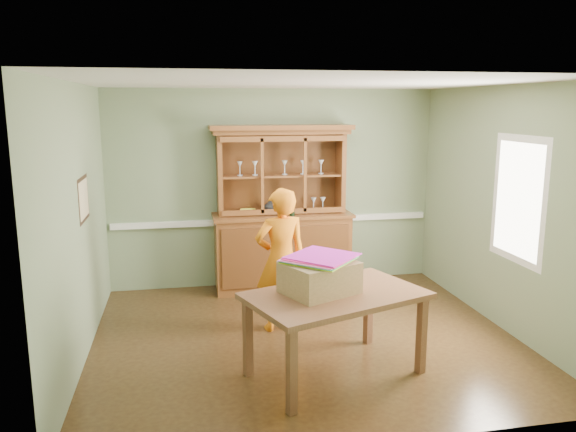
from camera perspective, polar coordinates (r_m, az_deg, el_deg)
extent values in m
plane|color=#4E3519|center=(6.23, 1.73, -12.26)|extent=(4.50, 4.50, 0.00)
plane|color=white|center=(5.72, 1.89, 13.39)|extent=(4.50, 4.50, 0.00)
plane|color=gray|center=(7.76, -1.44, 2.82)|extent=(4.50, 0.00, 4.50)
plane|color=gray|center=(5.78, -20.53, -0.81)|extent=(0.00, 4.00, 4.00)
plane|color=gray|center=(6.69, 20.97, 0.71)|extent=(0.00, 4.00, 4.00)
plane|color=gray|center=(3.96, 8.19, -5.53)|extent=(4.50, 0.00, 4.50)
cube|color=white|center=(7.82, -1.39, -0.47)|extent=(4.41, 0.05, 0.08)
cube|color=#312013|center=(6.03, -20.02, 1.64)|extent=(0.03, 0.60, 0.46)
cube|color=beige|center=(6.03, -19.96, 1.64)|extent=(0.01, 0.52, 0.38)
cube|color=white|center=(6.40, 22.31, 1.54)|extent=(0.03, 0.96, 1.36)
cube|color=white|center=(6.40, 22.27, 1.54)|extent=(0.01, 0.80, 1.20)
cube|color=brown|center=(7.68, -0.58, -3.72)|extent=(1.81, 0.55, 1.01)
cube|color=brown|center=(7.55, -0.58, 0.10)|extent=(1.87, 0.61, 0.04)
cube|color=brown|center=(7.73, -0.94, 4.47)|extent=(1.71, 0.04, 1.06)
cube|color=brown|center=(7.46, -6.99, 4.14)|extent=(0.06, 0.38, 1.06)
cube|color=brown|center=(7.75, 5.32, 4.44)|extent=(0.06, 0.38, 1.06)
cube|color=brown|center=(7.51, -0.73, 8.55)|extent=(1.81, 0.44, 0.06)
cube|color=brown|center=(7.49, -0.70, 9.01)|extent=(1.89, 0.48, 0.06)
cube|color=brown|center=(7.56, -0.72, 4.13)|extent=(1.59, 0.33, 0.03)
imported|color=#B2B2B7|center=(7.60, -1.83, 1.05)|extent=(0.18, 0.18, 0.19)
imported|color=yellow|center=(7.57, -4.08, 0.46)|extent=(0.22, 0.22, 0.05)
cylinder|color=black|center=(7.38, 0.42, 1.26)|extent=(0.07, 0.07, 0.32)
cube|color=brown|center=(5.20, 4.88, -8.08)|extent=(1.82, 1.44, 0.05)
cube|color=brown|center=(4.69, 0.37, -15.53)|extent=(0.09, 0.09, 0.74)
cube|color=brown|center=(5.32, -4.11, -12.22)|extent=(0.09, 0.09, 0.74)
cube|color=brown|center=(5.50, 13.41, -11.71)|extent=(0.09, 0.09, 0.74)
cube|color=brown|center=(6.04, 8.17, -9.38)|extent=(0.09, 0.09, 0.74)
cube|color=tan|center=(5.15, 3.22, -6.24)|extent=(0.77, 0.71, 0.29)
cube|color=#CAFF20|center=(5.13, 3.24, -4.58)|extent=(0.76, 0.76, 0.01)
cube|color=#33AF5F|center=(5.13, 3.24, -4.48)|extent=(0.76, 0.76, 0.01)
cube|color=#2CD2C2|center=(5.13, 3.24, -4.38)|extent=(0.76, 0.76, 0.01)
cube|color=#DE69BF|center=(5.12, 3.24, -4.29)|extent=(0.76, 0.76, 0.01)
cube|color=#D3206A|center=(5.12, 3.25, -4.19)|extent=(0.76, 0.76, 0.01)
cube|color=#CA1FB8|center=(5.12, 3.25, -4.09)|extent=(0.76, 0.76, 0.01)
imported|color=orange|center=(6.21, -0.73, -4.47)|extent=(0.63, 0.46, 1.61)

